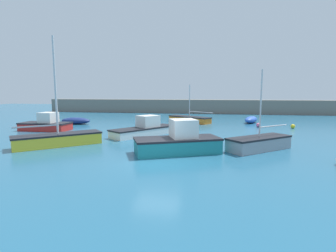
{
  "coord_description": "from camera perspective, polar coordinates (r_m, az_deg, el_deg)",
  "views": [
    {
      "loc": [
        2.91,
        -13.59,
        3.76
      ],
      "look_at": [
        -0.92,
        9.02,
        0.75
      ],
      "focal_mm": 28.0,
      "sensor_mm": 36.0,
      "label": 1
    }
  ],
  "objects": [
    {
      "name": "harbor_breakwater",
      "position": [
        46.79,
        6.03,
        4.28
      ],
      "size": [
        54.12,
        2.82,
        2.37
      ],
      "primitive_type": "cube",
      "color": "slate",
      "rests_on": "ground_plane"
    },
    {
      "name": "motorboat_with_cabin",
      "position": [
        22.75,
        -5.01,
        -0.63
      ],
      "size": [
        5.08,
        6.04,
        1.7
      ],
      "rotation": [
        0.0,
        0.0,
        4.08
      ],
      "color": "white",
      "rests_on": "ground_plane"
    },
    {
      "name": "ground_plane",
      "position": [
        14.43,
        -2.41,
        -8.04
      ],
      "size": [
        120.0,
        120.0,
        0.2
      ],
      "primitive_type": "cube",
      "color": "#235B7A"
    },
    {
      "name": "rowboat_white_midwater",
      "position": [
        32.41,
        -19.45,
        1.08
      ],
      "size": [
        3.5,
        1.51,
        0.77
      ],
      "rotation": [
        0.0,
        0.0,
        3.16
      ],
      "color": "navy",
      "rests_on": "ground_plane"
    },
    {
      "name": "mooring_buoy_yellow",
      "position": [
        29.88,
        25.53,
        -0.06
      ],
      "size": [
        0.44,
        0.44,
        0.44
      ],
      "primitive_type": "sphere",
      "color": "yellow",
      "rests_on": "ground_plane"
    },
    {
      "name": "motorboat_grey_hull",
      "position": [
        28.23,
        -24.99,
        0.34
      ],
      "size": [
        4.74,
        2.11,
        1.77
      ],
      "rotation": [
        0.0,
        0.0,
        3.14
      ],
      "color": "red",
      "rests_on": "ground_plane"
    },
    {
      "name": "sailboat_tall_mast",
      "position": [
        19.83,
        -22.8,
        -2.58
      ],
      "size": [
        5.39,
        5.06,
        7.47
      ],
      "rotation": [
        0.0,
        0.0,
        0.73
      ],
      "color": "yellow",
      "rests_on": "ground_plane"
    },
    {
      "name": "mooring_buoy_pink",
      "position": [
        29.53,
        19.08,
        0.21
      ],
      "size": [
        0.46,
        0.46,
        0.46
      ],
      "primitive_type": "sphere",
      "color": "#EA668C",
      "rests_on": "ground_plane"
    },
    {
      "name": "sailboat_twin_hulled",
      "position": [
        17.99,
        19.2,
        -3.51
      ],
      "size": [
        4.51,
        4.12,
        5.15
      ],
      "rotation": [
        0.0,
        0.0,
        3.84
      ],
      "color": "gray",
      "rests_on": "ground_plane"
    },
    {
      "name": "open_tender_yellow",
      "position": [
        33.3,
        17.62,
        1.33
      ],
      "size": [
        2.36,
        3.4,
        0.79
      ],
      "rotation": [
        0.0,
        0.0,
        1.17
      ],
      "color": "#2D56B7",
      "rests_on": "ground_plane"
    },
    {
      "name": "cabin_cruiser_white",
      "position": [
        16.11,
        2.32,
        -3.51
      ],
      "size": [
        5.61,
        3.99,
        2.08
      ],
      "rotation": [
        0.0,
        0.0,
        3.55
      ],
      "color": "teal",
      "rests_on": "ground_plane"
    },
    {
      "name": "sailboat_short_mast",
      "position": [
        32.39,
        4.69,
        1.49
      ],
      "size": [
        5.62,
        4.49,
        4.63
      ],
      "rotation": [
        0.0,
        0.0,
        2.54
      ],
      "color": "orange",
      "rests_on": "ground_plane"
    }
  ]
}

